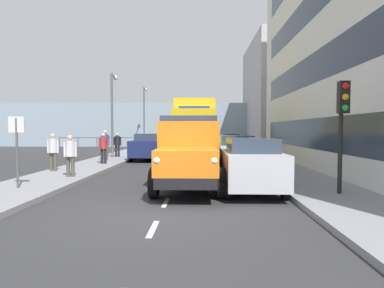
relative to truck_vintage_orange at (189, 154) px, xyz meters
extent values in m
plane|color=#2D2D30|center=(0.56, -6.05, -1.18)|extent=(80.00, 80.00, 0.00)
cube|color=gray|center=(-4.22, -6.05, -1.10)|extent=(2.62, 34.94, 0.15)
cube|color=gray|center=(5.35, -6.05, -1.10)|extent=(2.62, 34.94, 0.15)
cube|color=silver|center=(0.56, 4.20, -1.17)|extent=(0.12, 1.10, 0.01)
cube|color=silver|center=(0.56, 1.87, -1.17)|extent=(0.12, 1.10, 0.01)
cube|color=silver|center=(0.56, -0.50, -1.17)|extent=(0.12, 1.10, 0.01)
cube|color=silver|center=(0.56, -3.46, -1.17)|extent=(0.12, 1.10, 0.01)
cube|color=silver|center=(0.56, -6.45, -1.17)|extent=(0.12, 1.10, 0.01)
cube|color=silver|center=(0.56, -8.87, -1.17)|extent=(0.12, 1.10, 0.01)
cube|color=silver|center=(0.56, -11.69, -1.17)|extent=(0.12, 1.10, 0.01)
cube|color=silver|center=(0.56, -13.94, -1.17)|extent=(0.12, 1.10, 0.01)
cube|color=silver|center=(0.56, -16.48, -1.17)|extent=(0.12, 1.10, 0.01)
cube|color=silver|center=(0.56, -18.69, -1.17)|extent=(0.12, 1.10, 0.01)
cube|color=#2D3847|center=(-5.56, -4.31, 0.62)|extent=(0.08, 18.36, 1.40)
cube|color=#2D3847|center=(-5.56, -4.31, 3.62)|extent=(0.08, 18.36, 1.40)
cube|color=#2D3847|center=(-5.56, -4.31, 6.62)|extent=(0.08, 18.36, 1.40)
cube|color=#B7B2B7|center=(-9.57, -23.61, 4.32)|extent=(8.07, 12.18, 10.99)
cube|color=#8C9EAD|center=(0.56, -26.52, 1.32)|extent=(80.00, 0.80, 5.00)
cylinder|color=#4C5156|center=(-13.44, -22.92, -0.58)|extent=(0.08, 0.08, 1.20)
cylinder|color=#4C5156|center=(-11.44, -22.92, -0.58)|extent=(0.08, 0.08, 1.20)
cylinder|color=#4C5156|center=(-9.44, -22.92, -0.58)|extent=(0.08, 0.08, 1.20)
cylinder|color=#4C5156|center=(-7.44, -22.92, -0.58)|extent=(0.08, 0.08, 1.20)
cylinder|color=#4C5156|center=(-5.44, -22.92, -0.58)|extent=(0.08, 0.08, 1.20)
cylinder|color=#4C5156|center=(-3.44, -22.92, -0.58)|extent=(0.08, 0.08, 1.20)
cylinder|color=#4C5156|center=(-1.44, -22.92, -0.58)|extent=(0.08, 0.08, 1.20)
cylinder|color=#4C5156|center=(0.56, -22.92, -0.58)|extent=(0.08, 0.08, 1.20)
cylinder|color=#4C5156|center=(2.56, -22.92, -0.58)|extent=(0.08, 0.08, 1.20)
cylinder|color=#4C5156|center=(4.56, -22.92, -0.58)|extent=(0.08, 0.08, 1.20)
cylinder|color=#4C5156|center=(6.56, -22.92, -0.58)|extent=(0.08, 0.08, 1.20)
cylinder|color=#4C5156|center=(8.56, -22.92, -0.58)|extent=(0.08, 0.08, 1.20)
cylinder|color=#4C5156|center=(10.56, -22.92, -0.58)|extent=(0.08, 0.08, 1.20)
cylinder|color=#4C5156|center=(12.56, -22.92, -0.58)|extent=(0.08, 0.08, 1.20)
cylinder|color=#4C5156|center=(14.56, -22.92, -0.58)|extent=(0.08, 0.08, 1.20)
cube|color=#4C5156|center=(0.56, -22.92, -0.06)|extent=(28.00, 0.08, 0.08)
cube|color=black|center=(0.00, -0.38, -0.58)|extent=(1.64, 5.60, 0.30)
cube|color=orange|center=(0.00, 1.47, -0.08)|extent=(1.72, 1.90, 0.70)
cube|color=silver|center=(0.00, 2.36, -0.11)|extent=(1.16, 0.08, 0.56)
sphere|color=white|center=(-0.73, 2.36, 0.02)|extent=(0.20, 0.20, 0.20)
sphere|color=white|center=(0.74, 2.36, 0.02)|extent=(0.20, 0.20, 0.20)
cube|color=orange|center=(0.00, -0.04, 0.50)|extent=(1.93, 1.34, 1.15)
cube|color=#2D3847|center=(0.00, -0.04, 0.97)|extent=(1.78, 1.23, 0.56)
cube|color=#2D2319|center=(0.00, -1.72, -0.35)|extent=(2.10, 2.80, 0.16)
cube|color=black|center=(-1.01, -1.72, -0.03)|extent=(0.08, 2.80, 0.56)
cube|color=black|center=(1.01, -1.72, -0.03)|extent=(0.08, 2.80, 0.56)
cylinder|color=black|center=(-0.97, 1.30, -0.73)|extent=(0.24, 0.90, 0.90)
cylinder|color=black|center=(0.97, 1.30, -0.73)|extent=(0.24, 0.90, 0.90)
cylinder|color=black|center=(-0.97, -1.92, -0.73)|extent=(0.24, 0.90, 0.90)
cylinder|color=black|center=(0.97, -1.92, -0.73)|extent=(0.24, 0.90, 0.90)
cube|color=gold|center=(0.01, -7.63, 0.64)|extent=(2.40, 2.21, 2.60)
cube|color=#2D3847|center=(0.01, -7.63, 1.21)|extent=(2.20, 2.04, 0.80)
cube|color=#1933B2|center=(0.01, -7.63, 2.04)|extent=(1.75, 0.20, 0.16)
cube|color=gold|center=(0.01, -11.63, 1.19)|extent=(2.50, 5.95, 3.00)
cube|color=black|center=(0.01, -10.69, -0.48)|extent=(2.00, 8.07, 0.36)
cylinder|color=black|center=(-1.14, -7.72, -0.66)|extent=(0.28, 1.04, 1.04)
cylinder|color=black|center=(1.16, -7.72, -0.66)|extent=(0.28, 1.04, 1.04)
cylinder|color=black|center=(-1.14, -11.33, -0.66)|extent=(0.28, 1.04, 1.04)
cylinder|color=black|center=(1.16, -11.33, -0.66)|extent=(0.28, 1.04, 1.04)
cylinder|color=black|center=(-1.14, -13.45, -0.66)|extent=(0.28, 1.04, 1.04)
cylinder|color=black|center=(1.16, -13.45, -0.66)|extent=(0.28, 1.04, 1.04)
cube|color=#B7BABF|center=(-1.96, 0.23, -0.38)|extent=(1.70, 3.88, 1.00)
cube|color=#2D3847|center=(-1.96, 0.43, 0.33)|extent=(1.40, 2.13, 0.42)
cylinder|color=black|center=(-1.15, -0.97, -0.88)|extent=(0.18, 0.60, 0.60)
cylinder|color=black|center=(-2.77, -0.97, -0.88)|extent=(0.18, 0.60, 0.60)
cylinder|color=black|center=(-1.15, 1.43, -0.88)|extent=(0.18, 0.60, 0.60)
cylinder|color=black|center=(-2.77, 1.43, -0.88)|extent=(0.18, 0.60, 0.60)
cube|color=white|center=(-1.96, -4.55, -0.38)|extent=(1.73, 4.50, 1.00)
cube|color=#2D3847|center=(-1.96, -4.35, 0.33)|extent=(1.42, 2.48, 0.42)
cylinder|color=black|center=(-1.14, -5.94, -0.88)|extent=(0.18, 0.60, 0.60)
cylinder|color=black|center=(-2.79, -5.94, -0.88)|extent=(0.18, 0.60, 0.60)
cylinder|color=black|center=(-1.14, -3.15, -0.88)|extent=(0.18, 0.60, 0.60)
cylinder|color=black|center=(-2.79, -3.15, -0.88)|extent=(0.18, 0.60, 0.60)
cube|color=black|center=(-1.96, -10.35, -0.38)|extent=(1.83, 4.25, 1.00)
cube|color=#2D3847|center=(-1.96, -10.15, 0.33)|extent=(1.50, 2.33, 0.42)
cylinder|color=black|center=(-1.10, -11.66, -0.88)|extent=(0.18, 0.60, 0.60)
cylinder|color=black|center=(-2.83, -11.66, -0.88)|extent=(0.18, 0.60, 0.60)
cylinder|color=black|center=(-1.10, -9.03, -0.88)|extent=(0.18, 0.60, 0.60)
cylinder|color=black|center=(-2.83, -9.03, -0.88)|extent=(0.18, 0.60, 0.60)
cube|color=navy|center=(3.09, -10.47, -0.38)|extent=(1.73, 4.58, 1.00)
cube|color=#2D3847|center=(3.09, -10.67, 0.33)|extent=(1.42, 2.52, 0.42)
cylinder|color=black|center=(2.27, -9.05, -0.88)|extent=(0.18, 0.60, 0.60)
cylinder|color=black|center=(3.91, -9.05, -0.88)|extent=(0.18, 0.60, 0.60)
cylinder|color=black|center=(2.27, -11.89, -0.88)|extent=(0.18, 0.60, 0.60)
cylinder|color=black|center=(3.91, -11.89, -0.88)|extent=(0.18, 0.60, 0.60)
cylinder|color=#4C473D|center=(4.61, -1.83, -0.63)|extent=(0.14, 0.14, 0.79)
cylinder|color=#4C473D|center=(4.79, -1.83, -0.63)|extent=(0.14, 0.14, 0.79)
cylinder|color=silver|center=(4.70, -1.83, 0.07)|extent=(0.34, 0.34, 0.63)
cylinder|color=silver|center=(4.48, -1.83, 0.04)|extent=(0.09, 0.09, 0.58)
cylinder|color=silver|center=(4.92, -1.83, 0.04)|extent=(0.09, 0.09, 0.58)
sphere|color=tan|center=(4.70, -1.83, 0.49)|extent=(0.21, 0.21, 0.21)
cylinder|color=#4C473D|center=(6.10, -3.55, -0.62)|extent=(0.14, 0.14, 0.81)
cylinder|color=#4C473D|center=(6.28, -3.55, -0.62)|extent=(0.14, 0.14, 0.81)
cylinder|color=silver|center=(6.19, -3.55, 0.10)|extent=(0.34, 0.34, 0.64)
cylinder|color=silver|center=(5.97, -3.55, 0.07)|extent=(0.09, 0.09, 0.59)
cylinder|color=silver|center=(6.41, -3.55, 0.07)|extent=(0.09, 0.09, 0.59)
sphere|color=tan|center=(6.19, -3.55, 0.53)|extent=(0.22, 0.22, 0.22)
cylinder|color=black|center=(4.78, -6.65, -0.63)|extent=(0.14, 0.14, 0.80)
cylinder|color=black|center=(4.96, -6.65, -0.63)|extent=(0.14, 0.14, 0.80)
cylinder|color=maroon|center=(4.87, -6.65, 0.09)|extent=(0.34, 0.34, 0.63)
cylinder|color=maroon|center=(4.65, -6.65, 0.05)|extent=(0.09, 0.09, 0.58)
cylinder|color=maroon|center=(5.09, -6.65, 0.05)|extent=(0.09, 0.09, 0.58)
sphere|color=tan|center=(4.87, -6.65, 0.51)|extent=(0.22, 0.22, 0.22)
cylinder|color=#4C473D|center=(5.26, -8.53, -0.60)|extent=(0.14, 0.14, 0.87)
cylinder|color=#4C473D|center=(5.44, -8.53, -0.60)|extent=(0.14, 0.14, 0.87)
cylinder|color=#2D4C8C|center=(5.35, -8.53, 0.18)|extent=(0.34, 0.34, 0.69)
cylinder|color=#2D4C8C|center=(5.13, -8.53, 0.15)|extent=(0.09, 0.09, 0.63)
cylinder|color=#2D4C8C|center=(5.57, -8.53, 0.15)|extent=(0.09, 0.09, 0.63)
sphere|color=tan|center=(5.35, -8.53, 0.64)|extent=(0.23, 0.23, 0.23)
cylinder|color=black|center=(5.17, -10.99, -0.64)|extent=(0.14, 0.14, 0.77)
cylinder|color=black|center=(5.35, -10.99, -0.64)|extent=(0.14, 0.14, 0.77)
cylinder|color=black|center=(5.26, -10.99, 0.05)|extent=(0.34, 0.34, 0.61)
cylinder|color=black|center=(5.04, -10.99, 0.02)|extent=(0.09, 0.09, 0.56)
cylinder|color=black|center=(5.48, -10.99, 0.02)|extent=(0.09, 0.09, 0.56)
sphere|color=tan|center=(5.26, -10.99, 0.46)|extent=(0.21, 0.21, 0.21)
cylinder|color=black|center=(-4.39, 1.20, 0.57)|extent=(0.12, 0.12, 3.20)
cube|color=black|center=(-4.39, 1.34, 1.72)|extent=(0.28, 0.24, 0.90)
sphere|color=red|center=(-4.39, 1.46, 2.02)|extent=(0.18, 0.18, 0.18)
sphere|color=orange|center=(-4.39, 1.46, 1.72)|extent=(0.18, 0.18, 0.18)
sphere|color=green|center=(-4.39, 1.46, 1.42)|extent=(0.18, 0.18, 0.18)
cylinder|color=#59595B|center=(5.51, -10.66, 1.74)|extent=(0.16, 0.16, 5.54)
cylinder|color=#59595B|center=(5.51, -11.11, 4.41)|extent=(0.10, 0.90, 0.10)
sphere|color=silver|center=(5.51, -11.56, 4.36)|extent=(0.32, 0.32, 0.32)
cylinder|color=#59595B|center=(5.48, -22.52, 2.06)|extent=(0.16, 0.16, 6.19)
cylinder|color=#59595B|center=(5.48, -22.97, 5.06)|extent=(0.10, 0.90, 0.10)
sphere|color=silver|center=(5.48, -23.42, 5.01)|extent=(0.32, 0.32, 0.32)
cylinder|color=#4C4C4C|center=(5.38, 0.62, 0.07)|extent=(0.07, 0.07, 2.20)
cube|color=silver|center=(5.38, 0.62, 0.97)|extent=(0.50, 0.04, 0.50)
camera|label=1|loc=(-0.40, 10.55, 0.82)|focal=30.18mm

